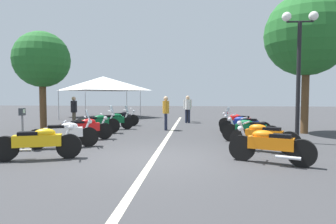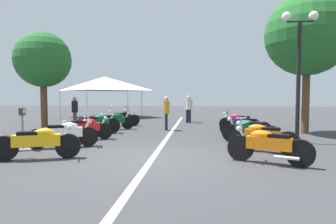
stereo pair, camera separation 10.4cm
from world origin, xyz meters
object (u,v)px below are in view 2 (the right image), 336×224
(roadside_tree_1, at_px, (43,60))
(traffic_cone_1, at_px, (83,125))
(motorcycle_right_row_4, at_px, (239,122))
(event_tent, at_px, (105,84))
(motorcycle_right_row_0, at_px, (268,145))
(bystander_2, at_px, (166,110))
(motorcycle_right_row_2, at_px, (250,130))
(street_lamp_twin_globe, at_px, (299,53))
(motorcycle_right_row_1, at_px, (263,137))
(bystander_3, at_px, (189,107))
(parking_meter, at_px, (22,121))
(motorcycle_right_row_3, at_px, (244,125))
(motorcycle_left_row_4, at_px, (114,120))
(bystander_0, at_px, (75,110))
(roadside_tree_0, at_px, (307,34))
(motorcycle_left_row_2, at_px, (84,128))
(motorcycle_left_row_3, at_px, (97,123))
(traffic_cone_0, at_px, (61,131))
(bystander_1, at_px, (189,107))
(motorcycle_left_row_0, at_px, (38,142))
(motorcycle_left_row_1, at_px, (64,133))
(motorcycle_left_row_5, at_px, (122,118))

(roadside_tree_1, bearing_deg, traffic_cone_1, -104.28)
(motorcycle_right_row_4, height_order, event_tent, event_tent)
(motorcycle_right_row_0, distance_m, bystander_2, 7.34)
(traffic_cone_1, relative_size, roadside_tree_1, 0.13)
(motorcycle_right_row_2, xyz_separation_m, street_lamp_twin_globe, (0.14, -1.66, 2.71))
(motorcycle_right_row_1, xyz_separation_m, event_tent, (13.08, 9.19, 2.19))
(motorcycle_right_row_4, relative_size, bystander_3, 1.10)
(parking_meter, xyz_separation_m, event_tent, (13.46, 1.88, 1.75))
(motorcycle_right_row_3, xyz_separation_m, bystander_2, (1.74, 3.44, 0.50))
(motorcycle_left_row_4, distance_m, motorcycle_right_row_3, 6.27)
(motorcycle_left_row_4, distance_m, bystander_0, 2.46)
(parking_meter, distance_m, roadside_tree_0, 11.76)
(motorcycle_left_row_2, bearing_deg, motorcycle_left_row_4, 61.79)
(roadside_tree_0, bearing_deg, bystander_2, 84.41)
(motorcycle_left_row_2, distance_m, motorcycle_right_row_2, 6.12)
(motorcycle_left_row_3, distance_m, traffic_cone_0, 1.75)
(bystander_1, relative_size, bystander_2, 0.99)
(motorcycle_left_row_0, xyz_separation_m, traffic_cone_1, (5.78, 1.21, -0.17))
(motorcycle_left_row_2, relative_size, parking_meter, 1.56)
(street_lamp_twin_globe, relative_size, bystander_3, 2.72)
(motorcycle_right_row_3, bearing_deg, traffic_cone_0, 27.82)
(motorcycle_left_row_3, bearing_deg, motorcycle_left_row_0, -117.10)
(traffic_cone_0, xyz_separation_m, roadside_tree_1, (2.84, 2.29, 3.14))
(motorcycle_left_row_4, relative_size, bystander_2, 1.12)
(motorcycle_right_row_3, bearing_deg, motorcycle_right_row_2, 104.00)
(motorcycle_right_row_3, distance_m, roadside_tree_0, 4.94)
(motorcycle_left_row_1, distance_m, motorcycle_right_row_3, 7.00)
(roadside_tree_0, bearing_deg, motorcycle_left_row_2, 107.18)
(motorcycle_left_row_1, xyz_separation_m, bystander_3, (8.80, -3.74, 0.52))
(motorcycle_right_row_3, relative_size, parking_meter, 1.58)
(traffic_cone_1, relative_size, bystander_2, 0.37)
(motorcycle_left_row_2, xyz_separation_m, bystander_2, (3.40, -2.75, 0.51))
(motorcycle_right_row_1, distance_m, event_tent, 16.13)
(motorcycle_left_row_1, bearing_deg, traffic_cone_0, 94.59)
(bystander_3, distance_m, roadside_tree_1, 8.54)
(motorcycle_right_row_2, relative_size, street_lamp_twin_globe, 0.43)
(motorcycle_left_row_2, bearing_deg, roadside_tree_1, 111.95)
(motorcycle_left_row_1, xyz_separation_m, event_tent, (12.99, 2.99, 2.18))
(bystander_3, bearing_deg, motorcycle_right_row_2, -150.96)
(motorcycle_right_row_4, relative_size, parking_meter, 1.44)
(motorcycle_left_row_3, height_order, bystander_0, bystander_0)
(bystander_3, bearing_deg, traffic_cone_1, 145.07)
(motorcycle_right_row_4, distance_m, street_lamp_twin_globe, 4.56)
(motorcycle_left_row_2, bearing_deg, motorcycle_right_row_3, -10.44)
(motorcycle_left_row_5, relative_size, motorcycle_right_row_1, 0.98)
(motorcycle_right_row_0, xyz_separation_m, bystander_1, (11.17, 2.26, 0.49))
(motorcycle_left_row_1, relative_size, motorcycle_left_row_2, 1.02)
(motorcycle_left_row_4, xyz_separation_m, event_tent, (8.04, 3.17, 2.19))
(roadside_tree_0, bearing_deg, bystander_1, 45.46)
(motorcycle_right_row_2, height_order, roadside_tree_0, roadside_tree_0)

